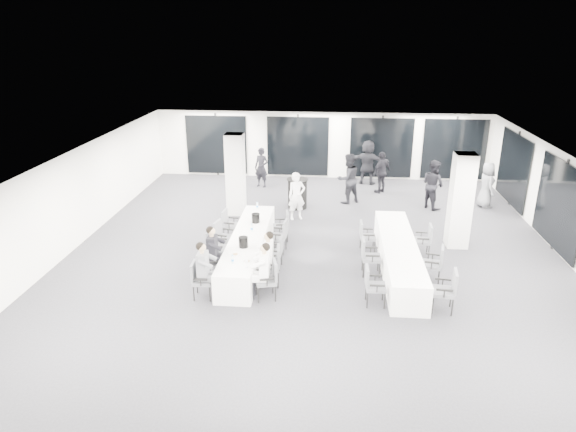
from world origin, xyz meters
name	(u,v)px	position (x,y,z in m)	size (l,w,h in m)	color
room	(345,197)	(0.89, 1.11, 1.39)	(14.04, 16.04, 2.84)	#25262B
column_left	(235,175)	(-2.80, 3.20, 1.40)	(0.60, 0.60, 2.80)	silver
column_right	(461,201)	(4.20, 1.00, 1.40)	(0.60, 0.60, 2.80)	silver
banquet_table_main	(248,248)	(-1.79, -0.59, 0.38)	(0.90, 5.00, 0.75)	white
banquet_table_side	(399,256)	(2.30, -0.74, 0.38)	(0.90, 5.00, 0.75)	white
cocktail_table	(297,193)	(-0.73, 3.96, 0.54)	(0.77, 0.77, 1.07)	black
chair_main_left_near	(199,278)	(-2.62, -2.71, 0.52)	(0.48, 0.53, 0.92)	#4A4C51
chair_main_left_second	(209,261)	(-2.61, -1.72, 0.49)	(0.52, 0.54, 0.86)	#4A4C51
chair_main_left_mid	(215,245)	(-2.62, -0.93, 0.58)	(0.53, 0.59, 1.02)	#4A4C51
chair_main_left_fourth	(222,235)	(-2.62, -0.06, 0.54)	(0.56, 0.59, 0.94)	#4A4C51
chair_main_left_far	(229,223)	(-2.61, 0.93, 0.52)	(0.51, 0.56, 0.92)	#4A4C51
chair_main_right_near	(269,277)	(-0.95, -2.60, 0.55)	(0.59, 0.62, 0.96)	#4A4C51
chair_main_right_second	(273,263)	(-0.95, -1.91, 0.58)	(0.57, 0.62, 1.02)	#4A4C51
chair_main_right_mid	(277,250)	(-0.96, -0.95, 0.51)	(0.48, 0.53, 0.90)	#4A4C51
chair_main_right_fourth	(281,234)	(-0.95, 0.07, 0.55)	(0.55, 0.59, 0.97)	#4A4C51
chair_main_right_far	(283,224)	(-0.96, 0.97, 0.51)	(0.53, 0.56, 0.90)	#4A4C51
chair_side_left_near	(372,283)	(1.47, -2.69, 0.54)	(0.49, 0.55, 0.95)	#4A4C51
chair_side_left_mid	(368,254)	(1.47, -1.13, 0.56)	(0.51, 0.57, 0.99)	#4A4C51
chair_side_left_far	(365,234)	(1.48, 0.37, 0.51)	(0.47, 0.52, 0.90)	#4A4C51
chair_side_right_near	(447,288)	(3.14, -2.85, 0.58)	(0.57, 0.62, 1.01)	#4A4C51
chair_side_right_mid	(435,262)	(3.14, -1.40, 0.56)	(0.58, 0.62, 0.97)	#4A4C51
chair_side_right_far	(425,238)	(3.13, 0.19, 0.53)	(0.49, 0.54, 0.93)	#4A4C51
seated_guest_a	(205,267)	(-2.45, -2.71, 0.81)	(0.50, 0.38, 1.44)	slate
seated_guest_b	(215,249)	(-2.45, -1.70, 0.81)	(0.50, 0.38, 1.44)	black
seated_guest_c	(262,267)	(-1.12, -2.62, 0.81)	(0.50, 0.38, 1.44)	white
seated_guest_d	(266,255)	(-1.12, -1.92, 0.81)	(0.50, 0.38, 1.44)	white
standing_guest_a	(297,193)	(-0.68, 2.84, 0.91)	(0.67, 0.54, 1.82)	white
standing_guest_b	(348,175)	(1.06, 4.69, 1.05)	(1.01, 0.62, 2.09)	black
standing_guest_d	(382,170)	(2.40, 6.04, 0.93)	(1.09, 0.61, 1.85)	black
standing_guest_e	(487,182)	(5.99, 4.67, 0.93)	(0.89, 0.55, 1.85)	slate
standing_guest_f	(368,159)	(1.92, 7.20, 1.04)	(1.91, 0.73, 2.08)	black
standing_guest_g	(261,165)	(-2.36, 6.42, 0.90)	(0.66, 0.53, 1.81)	black
standing_guest_h	(433,181)	(4.05, 4.37, 0.99)	(0.96, 0.58, 1.99)	black
ice_bucket_near	(243,242)	(-1.77, -1.35, 0.89)	(0.24, 0.24, 0.28)	black
ice_bucket_far	(256,218)	(-1.71, 0.44, 0.89)	(0.24, 0.24, 0.27)	black
water_bottle_a	(233,259)	(-1.87, -2.33, 0.85)	(0.07, 0.07, 0.21)	silver
water_bottle_b	(252,228)	(-1.72, -0.26, 0.86)	(0.07, 0.07, 0.21)	silver
water_bottle_c	(257,206)	(-1.84, 1.62, 0.86)	(0.07, 0.07, 0.21)	silver
plate_a	(235,254)	(-1.90, -1.84, 0.76)	(0.22, 0.22, 0.03)	white
plate_b	(247,261)	(-1.54, -2.21, 0.76)	(0.22, 0.22, 0.03)	white
plate_c	(246,245)	(-1.74, -1.23, 0.76)	(0.22, 0.22, 0.03)	white
wine_glass	(247,261)	(-1.49, -2.55, 0.91)	(0.08, 0.08, 0.22)	silver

